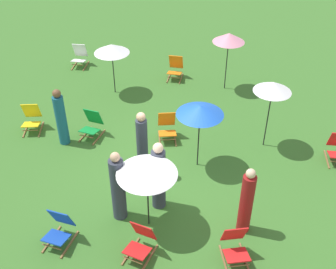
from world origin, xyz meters
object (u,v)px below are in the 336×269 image
deckchair_2 (59,229)px  deckchair_9 (167,127)px  umbrella_0 (147,168)px  person_3 (61,118)px  deckchair_3 (140,242)px  umbrella_1 (229,38)px  deckchair_6 (175,68)px  person_0 (246,202)px  deckchair_0 (235,246)px  deckchair_8 (80,56)px  person_2 (142,145)px  umbrella_3 (273,87)px  umbrella_4 (112,49)px  deckchair_1 (32,119)px  person_4 (159,177)px  person_1 (118,188)px  deckchair_4 (92,125)px  umbrella_2 (200,110)px

deckchair_2 → deckchair_9: same height
umbrella_0 → person_3: (-2.82, 2.71, -0.83)m
deckchair_3 → umbrella_1: size_ratio=0.44×
deckchair_6 → person_0: size_ratio=0.48×
deckchair_0 → deckchair_8: 9.84m
person_2 → person_0: bearing=82.0°
umbrella_3 → umbrella_4: (-4.76, 2.35, -0.28)m
umbrella_3 → person_2: bearing=-153.4°
deckchair_1 → deckchair_6: bearing=33.7°
deckchair_0 → person_3: person_3 is taller
deckchair_1 → person_2: person_2 is taller
deckchair_0 → person_4: (-1.73, 1.31, 0.49)m
deckchair_2 → person_1: 1.48m
deckchair_4 → deckchair_8: 4.55m
person_2 → person_3: (-2.41, 1.02, -0.07)m
deckchair_2 → person_2: bearing=71.4°
deckchair_8 → person_3: 4.78m
person_2 → umbrella_1: bearing=-179.0°
deckchair_9 → umbrella_2: size_ratio=0.46×
deckchair_4 → person_4: size_ratio=0.47×
umbrella_1 → umbrella_2: (-0.66, -4.14, -0.12)m
umbrella_2 → person_1: umbrella_2 is taller
deckchair_3 → umbrella_2: umbrella_2 is taller
umbrella_4 → person_2: (1.63, -3.93, -0.68)m
deckchair_8 → person_3: (0.93, -4.67, 0.44)m
deckchair_0 → person_0: 0.94m
deckchair_3 → person_3: bearing=146.0°
deckchair_4 → umbrella_3: 5.08m
deckchair_8 → deckchair_1: bearing=-92.8°
deckchair_1 → deckchair_9: bearing=-9.5°
deckchair_3 → deckchair_6: bearing=108.5°
deckchair_3 → umbrella_3: umbrella_3 is taller
deckchair_9 → umbrella_2: 1.95m
umbrella_2 → umbrella_3: 2.09m
deckchair_0 → deckchair_3: 1.91m
deckchair_8 → umbrella_1: umbrella_1 is taller
umbrella_0 → umbrella_2: (0.94, 2.18, 0.06)m
deckchair_6 → person_4: bearing=-83.5°
deckchair_6 → deckchair_9: same height
umbrella_2 → deckchair_1: bearing=168.1°
deckchair_9 → person_0: bearing=-68.1°
person_1 → deckchair_3: bearing=177.8°
deckchair_8 → umbrella_1: (5.35, -1.05, 1.45)m
deckchair_8 → deckchair_9: bearing=-47.8°
deckchair_4 → umbrella_4: size_ratio=0.49×
deckchair_6 → deckchair_8: same height
deckchair_9 → person_1: person_1 is taller
person_1 → person_0: bearing=-126.8°
umbrella_1 → person_2: bearing=-113.4°
deckchair_4 → umbrella_0: umbrella_0 is taller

